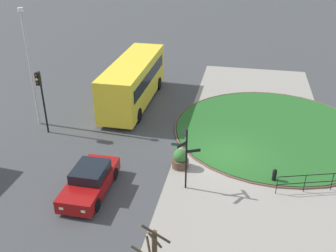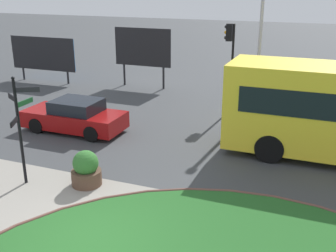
{
  "view_description": "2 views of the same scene",
  "coord_description": "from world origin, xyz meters",
  "px_view_note": "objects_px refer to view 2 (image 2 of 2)",
  "views": [
    {
      "loc": [
        -19.23,
        -0.45,
        11.75
      ],
      "look_at": [
        0.93,
        3.69,
        1.1
      ],
      "focal_mm": 41.07,
      "sensor_mm": 36.0,
      "label": 1
    },
    {
      "loc": [
        4.74,
        -7.07,
        5.88
      ],
      "look_at": [
        0.42,
        3.88,
        1.73
      ],
      "focal_mm": 43.69,
      "sensor_mm": 36.0,
      "label": 2
    }
  ],
  "objects_px": {
    "traffic_light_near": "(230,49)",
    "lamppost_tall": "(261,23)",
    "car_near_lane": "(75,117)",
    "planter_near_signpost": "(86,170)",
    "billboard_right": "(143,48)",
    "billboard_left": "(43,54)",
    "signpost_directional": "(20,122)"
  },
  "relations": [
    {
      "from": "billboard_left",
      "to": "billboard_right",
      "type": "relative_size",
      "value": 1.29
    },
    {
      "from": "billboard_left",
      "to": "planter_near_signpost",
      "type": "distance_m",
      "value": 14.81
    },
    {
      "from": "signpost_directional",
      "to": "billboard_left",
      "type": "bearing_deg",
      "value": 125.04
    },
    {
      "from": "car_near_lane",
      "to": "lamppost_tall",
      "type": "relative_size",
      "value": 0.56
    },
    {
      "from": "signpost_directional",
      "to": "billboard_right",
      "type": "height_order",
      "value": "billboard_right"
    },
    {
      "from": "car_near_lane",
      "to": "lamppost_tall",
      "type": "xyz_separation_m",
      "value": [
        6.37,
        6.2,
        3.46
      ]
    },
    {
      "from": "traffic_light_near",
      "to": "planter_near_signpost",
      "type": "distance_m",
      "value": 9.64
    },
    {
      "from": "signpost_directional",
      "to": "billboard_left",
      "type": "xyz_separation_m",
      "value": [
        -8.08,
        11.52,
        -0.27
      ]
    },
    {
      "from": "signpost_directional",
      "to": "billboard_left",
      "type": "height_order",
      "value": "signpost_directional"
    },
    {
      "from": "car_near_lane",
      "to": "billboard_left",
      "type": "bearing_deg",
      "value": -45.53
    },
    {
      "from": "traffic_light_near",
      "to": "signpost_directional",
      "type": "bearing_deg",
      "value": 65.34
    },
    {
      "from": "signpost_directional",
      "to": "car_near_lane",
      "type": "xyz_separation_m",
      "value": [
        -1.25,
        4.55,
        -1.36
      ]
    },
    {
      "from": "lamppost_tall",
      "to": "billboard_right",
      "type": "relative_size",
      "value": 2.18
    },
    {
      "from": "lamppost_tall",
      "to": "signpost_directional",
      "type": "bearing_deg",
      "value": -115.48
    },
    {
      "from": "lamppost_tall",
      "to": "planter_near_signpost",
      "type": "height_order",
      "value": "lamppost_tall"
    },
    {
      "from": "traffic_light_near",
      "to": "lamppost_tall",
      "type": "relative_size",
      "value": 0.54
    },
    {
      "from": "lamppost_tall",
      "to": "billboard_right",
      "type": "height_order",
      "value": "lamppost_tall"
    },
    {
      "from": "planter_near_signpost",
      "to": "signpost_directional",
      "type": "bearing_deg",
      "value": -162.82
    },
    {
      "from": "traffic_light_near",
      "to": "billboard_left",
      "type": "height_order",
      "value": "traffic_light_near"
    },
    {
      "from": "lamppost_tall",
      "to": "billboard_right",
      "type": "distance_m",
      "value": 7.38
    },
    {
      "from": "car_near_lane",
      "to": "traffic_light_near",
      "type": "xyz_separation_m",
      "value": [
        5.22,
        5.06,
        2.37
      ]
    },
    {
      "from": "planter_near_signpost",
      "to": "billboard_right",
      "type": "bearing_deg",
      "value": 106.74
    },
    {
      "from": "lamppost_tall",
      "to": "billboard_left",
      "type": "distance_m",
      "value": 13.43
    },
    {
      "from": "car_near_lane",
      "to": "planter_near_signpost",
      "type": "distance_m",
      "value": 5.03
    },
    {
      "from": "lamppost_tall",
      "to": "billboard_left",
      "type": "height_order",
      "value": "lamppost_tall"
    },
    {
      "from": "car_near_lane",
      "to": "billboard_left",
      "type": "relative_size",
      "value": 0.94
    },
    {
      "from": "signpost_directional",
      "to": "planter_near_signpost",
      "type": "bearing_deg",
      "value": 17.18
    },
    {
      "from": "signpost_directional",
      "to": "car_near_lane",
      "type": "distance_m",
      "value": 4.91
    },
    {
      "from": "traffic_light_near",
      "to": "planter_near_signpost",
      "type": "xyz_separation_m",
      "value": [
        -2.17,
        -9.05,
        -2.5
      ]
    },
    {
      "from": "traffic_light_near",
      "to": "lamppost_tall",
      "type": "distance_m",
      "value": 1.95
    },
    {
      "from": "car_near_lane",
      "to": "billboard_right",
      "type": "height_order",
      "value": "billboard_right"
    },
    {
      "from": "traffic_light_near",
      "to": "planter_near_signpost",
      "type": "bearing_deg",
      "value": 74.31
    }
  ]
}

